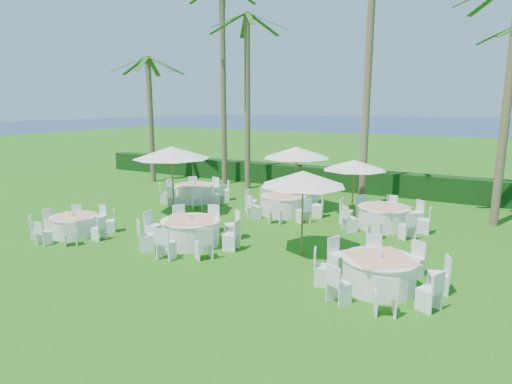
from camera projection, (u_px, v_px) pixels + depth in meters
ground at (220, 255)px, 13.54m from camera, size 120.00×120.00×0.00m
hedge at (341, 180)px, 23.66m from camera, size 34.00×1.00×1.20m
ocean at (463, 125)px, 100.62m from camera, size 260.00×260.00×0.00m
banquet_table_a at (74, 225)px, 15.52m from camera, size 2.85×2.85×0.87m
banquet_table_b at (191, 231)px, 14.44m from camera, size 3.49×3.49×1.04m
banquet_table_c at (379, 272)px, 10.96m from camera, size 3.29×3.29×1.00m
banquet_table_d at (195, 193)px, 20.89m from camera, size 3.38×3.38×1.01m
banquet_table_e at (284, 204)px, 18.42m from camera, size 3.40×3.40×1.02m
banquet_table_f at (384, 217)px, 16.39m from camera, size 3.37×3.37×1.01m
umbrella_a at (172, 153)px, 18.01m from camera, size 3.27×3.27×2.94m
umbrella_b at (303, 178)px, 13.09m from camera, size 2.68×2.68×2.67m
umbrella_c at (296, 152)px, 18.84m from camera, size 3.01×3.01×2.85m
umbrella_d at (354, 165)px, 17.92m from camera, size 2.69×2.69×2.39m
palm_a at (223, 78)px, 24.56m from camera, size 4.40×4.00×11.38m
palm_b at (247, 95)px, 23.31m from camera, size 4.39×4.18×9.45m
palm_c at (369, 56)px, 18.66m from camera, size 4.39×4.18×12.54m
palm_e at (508, 95)px, 15.80m from camera, size 4.23×4.38×9.13m
palm_f at (150, 113)px, 25.70m from camera, size 4.41×4.06×7.47m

